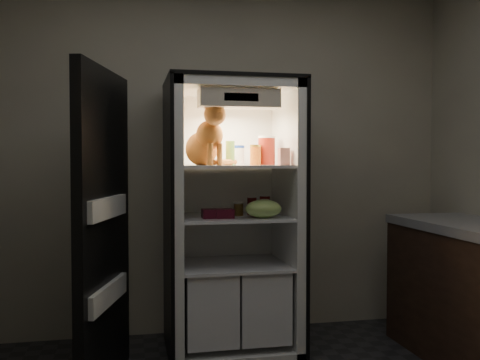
% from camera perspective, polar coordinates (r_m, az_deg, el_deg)
% --- Properties ---
extents(room_shell, '(3.60, 3.60, 3.60)m').
position_cam_1_polar(room_shell, '(2.40, 5.28, 9.28)').
color(room_shell, white).
rests_on(room_shell, floor).
extents(refrigerator, '(0.90, 0.72, 1.88)m').
position_cam_1_polar(refrigerator, '(3.76, -0.99, -5.99)').
color(refrigerator, white).
rests_on(refrigerator, floor).
extents(fridge_door, '(0.28, 0.86, 1.85)m').
position_cam_1_polar(fridge_door, '(3.22, -14.32, -5.21)').
color(fridge_door, black).
rests_on(fridge_door, floor).
extents(tabby_cat, '(0.40, 0.43, 0.44)m').
position_cam_1_polar(tabby_cat, '(3.58, -3.65, 4.21)').
color(tabby_cat, '#B25B16').
rests_on(tabby_cat, refrigerator).
extents(parmesan_shaker, '(0.06, 0.06, 0.17)m').
position_cam_1_polar(parmesan_shaker, '(3.68, -1.06, 2.90)').
color(parmesan_shaker, '#238239').
rests_on(parmesan_shaker, refrigerator).
extents(mayo_tub, '(0.10, 0.10, 0.14)m').
position_cam_1_polar(mayo_tub, '(3.84, -0.27, 2.67)').
color(mayo_tub, white).
rests_on(mayo_tub, refrigerator).
extents(salsa_jar, '(0.08, 0.08, 0.14)m').
position_cam_1_polar(salsa_jar, '(3.71, 1.66, 2.70)').
color(salsa_jar, maroon).
rests_on(salsa_jar, refrigerator).
extents(pepper_jar, '(0.12, 0.12, 0.21)m').
position_cam_1_polar(pepper_jar, '(3.79, 2.86, 3.18)').
color(pepper_jar, '#A62C16').
rests_on(pepper_jar, refrigerator).
extents(cream_carton, '(0.07, 0.07, 0.11)m').
position_cam_1_polar(cream_carton, '(3.56, 4.69, 2.51)').
color(cream_carton, silver).
rests_on(cream_carton, refrigerator).
extents(soda_can_a, '(0.07, 0.07, 0.12)m').
position_cam_1_polar(soda_can_a, '(3.77, 1.28, -2.76)').
color(soda_can_a, black).
rests_on(soda_can_a, refrigerator).
extents(soda_can_b, '(0.07, 0.07, 0.14)m').
position_cam_1_polar(soda_can_b, '(3.75, 2.66, -2.70)').
color(soda_can_b, black).
rests_on(soda_can_b, refrigerator).
extents(soda_can_c, '(0.06, 0.06, 0.12)m').
position_cam_1_polar(soda_can_c, '(3.64, 2.65, -2.99)').
color(soda_can_c, black).
rests_on(soda_can_c, refrigerator).
extents(condiment_jar, '(0.07, 0.07, 0.09)m').
position_cam_1_polar(condiment_jar, '(3.70, -0.16, -3.11)').
color(condiment_jar, brown).
rests_on(condiment_jar, refrigerator).
extents(grape_bag, '(0.24, 0.18, 0.12)m').
position_cam_1_polar(grape_bag, '(3.55, 2.52, -3.08)').
color(grape_bag, '#86AF51').
rests_on(grape_bag, refrigerator).
extents(berry_box_left, '(0.12, 0.12, 0.06)m').
position_cam_1_polar(berry_box_left, '(3.54, -3.10, -3.60)').
color(berry_box_left, '#4B0C1D').
rests_on(berry_box_left, refrigerator).
extents(berry_box_right, '(0.12, 0.12, 0.06)m').
position_cam_1_polar(berry_box_right, '(3.54, -1.71, -3.59)').
color(berry_box_right, '#4B0C1D').
rests_on(berry_box_right, refrigerator).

